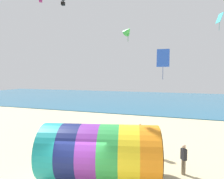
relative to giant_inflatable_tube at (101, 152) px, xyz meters
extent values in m
cube|color=#236084|center=(-0.51, 38.00, -1.48)|extent=(120.00, 40.00, 0.10)
cylinder|color=teal|center=(-2.57, -0.63, 0.00)|extent=(1.75, 3.23, 3.06)
cylinder|color=navy|center=(-1.55, -0.38, 0.00)|extent=(1.75, 3.23, 3.06)
cylinder|color=purple|center=(-0.53, -0.13, 0.00)|extent=(1.75, 3.23, 3.06)
cylinder|color=green|center=(0.49, 0.12, 0.00)|extent=(1.75, 3.23, 3.06)
cylinder|color=yellow|center=(1.50, 0.37, 0.00)|extent=(1.75, 3.23, 3.06)
cylinder|color=orange|center=(2.52, 0.62, 0.00)|extent=(1.75, 3.23, 3.06)
cylinder|color=black|center=(3.05, 0.75, 0.00)|extent=(0.73, 2.75, 2.82)
cylinder|color=#726651|center=(4.33, 2.09, -1.10)|extent=(0.24, 0.24, 0.87)
cube|color=#232328|center=(4.33, 2.09, -0.34)|extent=(0.38, 0.42, 0.65)
sphere|color=beige|center=(4.33, 2.09, 0.13)|extent=(0.24, 0.24, 0.24)
cube|color=#7D1E5E|center=(-8.10, 5.58, 10.99)|extent=(0.38, 0.38, 0.29)
cube|color=#2DB2C6|center=(7.17, 10.18, 9.26)|extent=(0.57, 0.70, 0.86)
cylinder|color=#1B6B77|center=(7.17, 10.18, 8.64)|extent=(0.03, 0.03, 0.90)
cube|color=black|center=(-7.59, 8.45, 11.60)|extent=(0.34, 0.34, 0.34)
cylinder|color=black|center=(-7.59, 8.45, 11.86)|extent=(0.02, 0.02, 0.92)
cube|color=blue|center=(2.94, 3.60, 5.35)|extent=(0.82, 0.25, 1.17)
cylinder|color=navy|center=(2.94, 3.60, 4.53)|extent=(0.03, 0.03, 1.18)
cone|color=green|center=(0.28, 4.78, 7.52)|extent=(0.98, 0.96, 0.79)
cylinder|color=#1E642A|center=(0.28, 4.78, 7.04)|extent=(0.03, 0.03, 0.64)
cylinder|color=black|center=(0.94, 6.40, -1.11)|extent=(0.24, 0.24, 0.84)
cube|color=white|center=(0.94, 6.40, -0.37)|extent=(0.42, 0.36, 0.63)
sphere|color=tan|center=(0.94, 6.40, 0.08)|extent=(0.23, 0.23, 0.23)
camera|label=1|loc=(4.05, -9.87, 4.20)|focal=32.00mm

